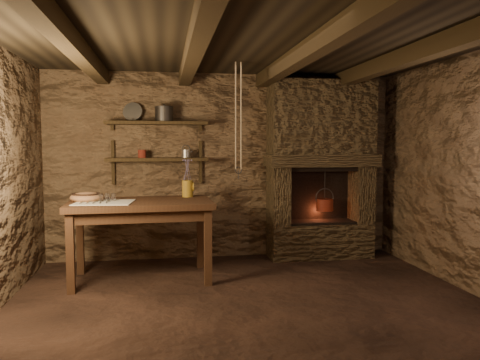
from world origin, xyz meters
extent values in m
plane|color=black|center=(0.00, 0.00, 0.00)|extent=(4.50, 4.50, 0.00)
cube|color=#4B3423|center=(0.00, 2.00, 1.20)|extent=(4.50, 0.04, 2.40)
cube|color=#4B3423|center=(0.00, -2.00, 1.20)|extent=(4.50, 0.04, 2.40)
cube|color=#4B3423|center=(2.25, 0.00, 1.20)|extent=(0.04, 4.00, 2.40)
cube|color=black|center=(0.00, 0.00, 2.40)|extent=(4.50, 4.00, 0.04)
cube|color=black|center=(-1.50, 0.00, 2.31)|extent=(0.14, 3.95, 0.16)
cube|color=black|center=(-0.50, 0.00, 2.31)|extent=(0.14, 3.95, 0.16)
cube|color=black|center=(0.50, 0.00, 2.31)|extent=(0.14, 3.95, 0.16)
cube|color=black|center=(1.50, 0.00, 2.31)|extent=(0.14, 3.95, 0.16)
cube|color=black|center=(-0.85, 1.84, 1.30)|extent=(1.25, 0.30, 0.04)
cube|color=black|center=(-0.85, 1.84, 1.75)|extent=(1.25, 0.30, 0.04)
cube|color=#34281A|center=(1.25, 1.77, 0.23)|extent=(1.35, 0.45, 0.45)
cube|color=#34281A|center=(0.69, 1.77, 0.82)|extent=(0.23, 0.45, 0.75)
cube|color=#34281A|center=(1.81, 1.77, 0.82)|extent=(0.23, 0.45, 0.75)
cube|color=#34281A|center=(1.25, 1.74, 1.28)|extent=(1.43, 0.51, 0.16)
cube|color=#34281A|center=(1.25, 1.77, 1.83)|extent=(1.35, 0.45, 0.94)
cube|color=black|center=(1.25, 1.96, 0.82)|extent=(0.90, 0.06, 0.75)
cube|color=#341E12|center=(-1.02, 1.08, 0.84)|extent=(1.56, 0.93, 0.07)
cube|color=#341E12|center=(-1.02, 1.08, 0.74)|extent=(1.43, 0.80, 0.11)
cube|color=beige|center=(-1.40, 0.97, 0.88)|extent=(0.63, 0.53, 0.01)
cylinder|color=olive|center=(-0.50, 1.38, 0.97)|extent=(0.15, 0.15, 0.19)
torus|color=olive|center=(-0.43, 1.38, 0.99)|extent=(0.02, 0.11, 0.11)
ellipsoid|color=#A46D47|center=(-1.60, 1.15, 0.92)|extent=(0.45, 0.45, 0.12)
cylinder|color=#2D2A28|center=(-0.76, 1.84, 1.85)|extent=(0.27, 0.27, 0.17)
cylinder|color=#A5A5A0|center=(-1.15, 1.94, 1.89)|extent=(0.26, 0.15, 0.24)
cylinder|color=#541710|center=(-1.03, 1.84, 1.37)|extent=(0.11, 0.11, 0.10)
cylinder|color=maroon|center=(1.30, 1.72, 0.70)|extent=(0.29, 0.29, 0.16)
torus|color=#2D2A28|center=(1.30, 1.72, 0.79)|extent=(0.25, 0.02, 0.25)
cylinder|color=#2D2A28|center=(1.30, 1.72, 0.94)|extent=(0.01, 0.01, 0.44)
camera|label=1|loc=(-0.77, -4.08, 1.50)|focal=35.00mm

